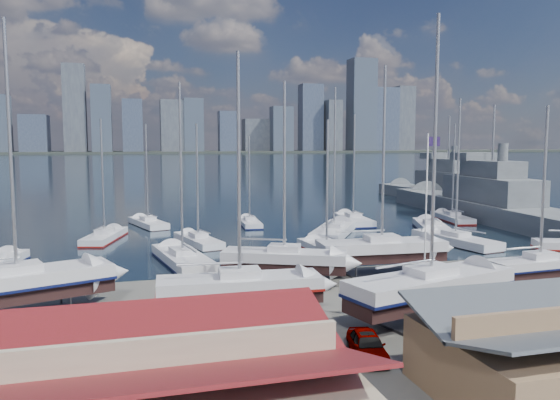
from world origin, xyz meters
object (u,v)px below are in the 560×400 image
object	(u,v)px
naval_ship_west	(447,194)
flagpole	(427,201)
naval_ship_east	(490,209)
sailboat_cradle_0	(17,285)
car_a	(367,345)

from	to	relation	value
naval_ship_west	flagpole	distance (m)	65.51
naval_ship_east	naval_ship_west	size ratio (longest dim) A/B	1.20
sailboat_cradle_0	naval_ship_east	bearing A→B (deg)	8.32
sailboat_cradle_0	naval_ship_west	world-z (taller)	sailboat_cradle_0
naval_ship_west	car_a	xyz separation A→B (m)	(-45.97, -65.22, -0.96)
naval_ship_east	car_a	distance (m)	57.89
naval_ship_east	flagpole	xyz separation A→B (m)	(-29.23, -31.91, 5.22)
car_a	naval_ship_east	bearing A→B (deg)	58.33
naval_ship_east	naval_ship_west	bearing A→B (deg)	-13.85
sailboat_cradle_0	car_a	xyz separation A→B (m)	(18.93, -11.96, -1.52)
sailboat_cradle_0	flagpole	size ratio (longest dim) A/B	1.58
sailboat_cradle_0	flagpole	distance (m)	29.06
naval_ship_east	car_a	size ratio (longest dim) A/B	11.89
sailboat_cradle_0	naval_ship_east	world-z (taller)	sailboat_cradle_0
naval_ship_west	flagpole	size ratio (longest dim) A/B	3.43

